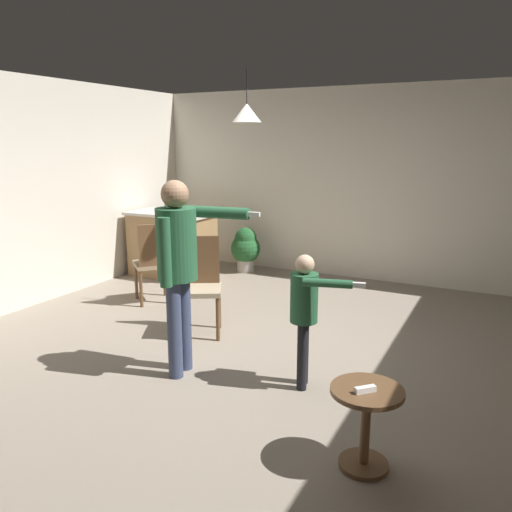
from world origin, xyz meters
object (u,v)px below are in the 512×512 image
Objects in this scene: person_adult at (179,257)px; dining_chair_by_counter at (201,281)px; side_table_by_couch at (366,418)px; person_child at (305,306)px; spare_remote_on_table at (365,389)px; potted_plant_by_wall at (246,247)px; kitchen_counter at (172,244)px; dining_chair_near_wall at (153,260)px.

person_adult reaches higher than dining_chair_by_counter.
side_table_by_couch is 0.47× the size of person_child.
potted_plant_by_wall is at bearing 126.24° from spare_remote_on_table.
side_table_by_couch is at bearing 116.48° from dining_chair_by_counter.
side_table_by_couch is 0.31× the size of person_adult.
person_child is (3.01, -2.37, 0.20)m from kitchen_counter.
spare_remote_on_table is (1.74, -0.62, -0.49)m from person_adult.
dining_chair_near_wall is at bearing -57.02° from dining_chair_by_counter.
kitchen_counter is at bearing -150.18° from person_adult.
dining_chair_by_counter is (-0.38, 0.89, -0.48)m from person_adult.
person_adult is at bearing -52.72° from kitchen_counter.
person_adult is at bearing -70.96° from potted_plant_by_wall.
dining_chair_by_counter is (-2.12, 1.46, 0.22)m from side_table_by_couch.
side_table_by_couch is 4.85m from potted_plant_by_wall.
person_child reaches higher than dining_chair_by_counter.
dining_chair_by_counter is at bearing 144.49° from spare_remote_on_table.
dining_chair_near_wall is (-2.45, 1.21, -0.14)m from person_child.
dining_chair_by_counter is at bearing -164.59° from person_adult.
dining_chair_near_wall reaches higher than kitchen_counter.
dining_chair_near_wall is at bearing 147.42° from side_table_by_couch.
person_child reaches higher than dining_chair_near_wall.
dining_chair_near_wall is 7.69× the size of spare_remote_on_table.
dining_chair_near_wall is at bearing -131.51° from person_child.
dining_chair_near_wall is (-1.42, 1.45, -0.48)m from person_adult.
person_child is 1.55m from dining_chair_by_counter.
person_adult reaches higher than side_table_by_couch.
kitchen_counter is 3.32m from person_adult.
potted_plant_by_wall is at bearing 40.42° from kitchen_counter.
dining_chair_by_counter is at bearing -76.96° from dining_chair_near_wall.
spare_remote_on_table is at bearing -90.03° from side_table_by_couch.
dining_chair_by_counter is 1.00× the size of dining_chair_near_wall.
person_child reaches higher than potted_plant_by_wall.
side_table_by_couch is 3.76m from dining_chair_near_wall.
person_adult is 1.11m from person_child.
person_child is at bearing 131.41° from side_table_by_couch.
person_adult is 1.91m from spare_remote_on_table.
dining_chair_by_counter is at bearing -130.11° from person_child.
kitchen_counter is at bearing -139.58° from potted_plant_by_wall.
dining_chair_near_wall reaches higher than side_table_by_couch.
side_table_by_couch is (3.73, -3.18, -0.15)m from kitchen_counter.
spare_remote_on_table is at bearing -53.76° from potted_plant_by_wall.
person_child reaches higher than kitchen_counter.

